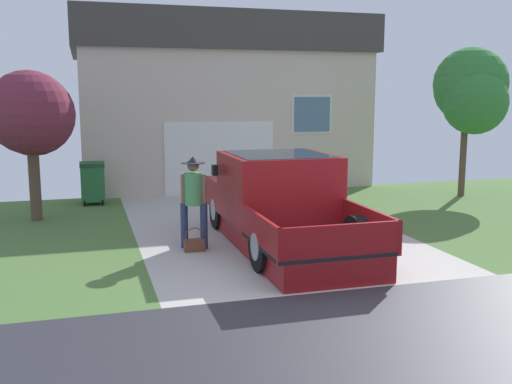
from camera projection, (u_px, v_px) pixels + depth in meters
ground at (413, 343)px, 6.67m from camera, size 29.20×18.60×0.18m
pickup_truck at (278, 203)px, 11.10m from camera, size 2.08×5.04×1.68m
person_with_hat at (194, 195)px, 10.60m from camera, size 0.47×0.44×1.68m
handbag at (194, 244)px, 10.50m from camera, size 0.36×0.14×0.44m
house_with_garage at (213, 100)px, 19.53m from camera, size 8.87×6.67×5.10m
front_yard_tree at (31, 114)px, 12.82m from camera, size 1.86×2.10×3.30m
neighbor_tree at (471, 91)px, 16.04m from camera, size 2.05×2.35×4.06m
wheeled_trash_bin at (93, 181)px, 15.04m from camera, size 0.60×0.72×1.07m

